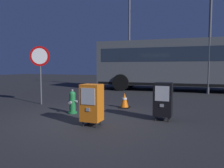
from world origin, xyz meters
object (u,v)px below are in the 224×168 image
(bus_near, at_px, (185,62))
(stop_sign, at_px, (40,63))
(fire_hydrant, at_px, (72,102))
(newspaper_box_secondary, at_px, (92,103))
(traffic_cone, at_px, (125,100))
(street_light_near_left, at_px, (129,28))
(street_light_near_right, at_px, (211,5))
(newspaper_box_primary, at_px, (163,99))

(bus_near, bearing_deg, stop_sign, -127.96)
(fire_hydrant, height_order, newspaper_box_secondary, newspaper_box_secondary)
(traffic_cone, height_order, street_light_near_left, street_light_near_left)
(traffic_cone, height_order, street_light_near_right, street_light_near_right)
(fire_hydrant, relative_size, street_light_near_right, 0.09)
(street_light_near_right, bearing_deg, bus_near, 137.59)
(newspaper_box_secondary, bearing_deg, street_light_near_right, 69.45)
(bus_near, height_order, street_light_near_right, street_light_near_right)
(fire_hydrant, distance_m, street_light_near_right, 9.12)
(newspaper_box_secondary, xyz_separation_m, bus_near, (1.74, 9.08, 1.14))
(street_light_near_right, bearing_deg, fire_hydrant, -121.21)
(stop_sign, bearing_deg, newspaper_box_secondary, -32.36)
(fire_hydrant, xyz_separation_m, traffic_cone, (1.23, 1.45, -0.09))
(stop_sign, bearing_deg, street_light_near_right, 43.76)
(newspaper_box_secondary, distance_m, street_light_near_left, 10.49)
(newspaper_box_primary, height_order, street_light_near_left, street_light_near_left)
(stop_sign, xyz_separation_m, traffic_cone, (3.23, 0.48, -1.34))
(stop_sign, relative_size, street_light_near_right, 0.27)
(newspaper_box_primary, relative_size, newspaper_box_secondary, 1.00)
(street_light_near_left, bearing_deg, stop_sign, -99.20)
(newspaper_box_primary, xyz_separation_m, stop_sign, (-4.75, 0.85, 1.03))
(street_light_near_right, bearing_deg, traffic_cone, -118.42)
(street_light_near_right, bearing_deg, street_light_near_left, 160.69)
(newspaper_box_secondary, relative_size, bus_near, 0.10)
(newspaper_box_primary, relative_size, traffic_cone, 1.92)
(bus_near, bearing_deg, traffic_cone, -107.48)
(newspaper_box_primary, height_order, bus_near, bus_near)
(fire_hydrant, relative_size, stop_sign, 0.33)
(traffic_cone, distance_m, street_light_near_right, 7.58)
(bus_near, distance_m, street_light_near_left, 4.45)
(newspaper_box_secondary, height_order, bus_near, bus_near)
(traffic_cone, relative_size, street_light_near_right, 0.07)
(traffic_cone, bearing_deg, newspaper_box_secondary, -90.77)
(newspaper_box_primary, distance_m, street_light_near_left, 9.86)
(fire_hydrant, relative_size, traffic_cone, 1.41)
(stop_sign, relative_size, bus_near, 0.21)
(fire_hydrant, distance_m, street_light_near_left, 9.44)
(fire_hydrant, distance_m, newspaper_box_secondary, 1.61)
(stop_sign, height_order, street_light_near_left, street_light_near_left)
(newspaper_box_secondary, relative_size, traffic_cone, 1.92)
(traffic_cone, bearing_deg, street_light_near_right, 61.58)
(fire_hydrant, distance_m, traffic_cone, 1.90)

